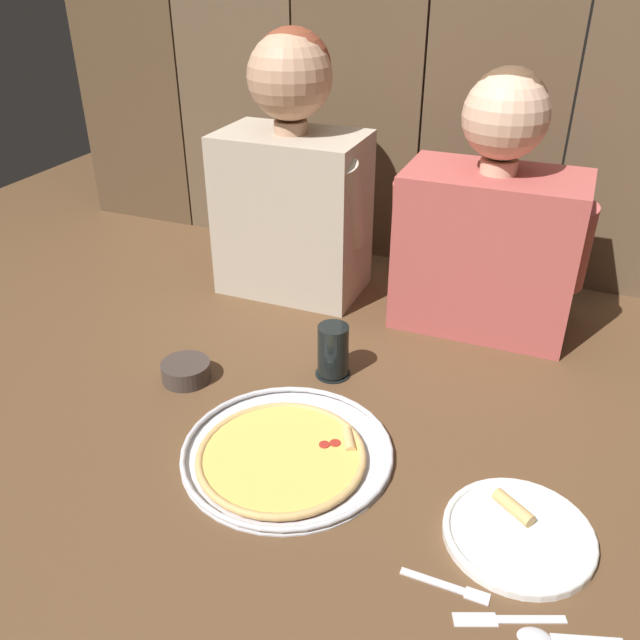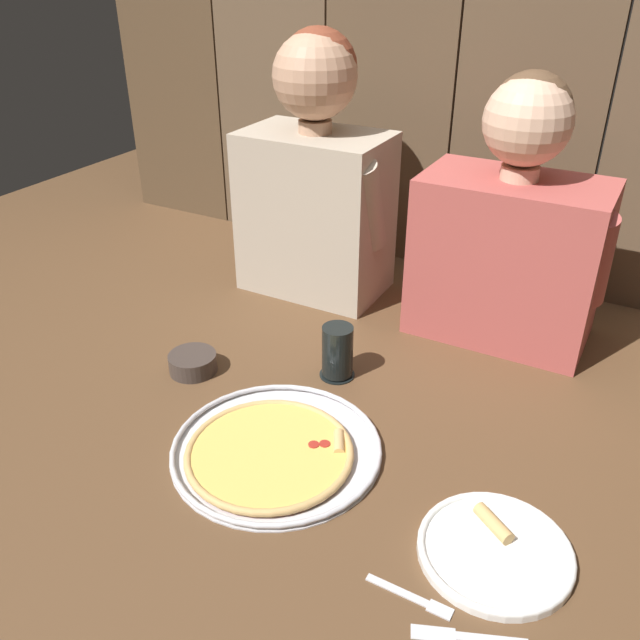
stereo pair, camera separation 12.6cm
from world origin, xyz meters
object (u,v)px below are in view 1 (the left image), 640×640
pizza_tray (285,453)px  diner_left (292,177)px  dinner_plate (519,533)px  dipping_bowl (186,370)px  diner_right (491,221)px  drinking_glass (332,351)px

pizza_tray → diner_left: size_ratio=0.59×
dinner_plate → dipping_bowl: (-0.71, 0.17, 0.01)m
dinner_plate → diner_left: 0.99m
pizza_tray → diner_right: diner_right is taller
dipping_bowl → diner_right: diner_right is taller
drinking_glass → diner_left: 0.49m
dipping_bowl → drinking_glass: bearing=25.9°
pizza_tray → dinner_plate: dinner_plate is taller
drinking_glass → dipping_bowl: 0.31m
dinner_plate → diner_right: bearing=105.5°
pizza_tray → diner_left: diner_left is taller
drinking_glass → pizza_tray: bearing=-86.0°
diner_left → dipping_bowl: bearing=-94.0°
drinking_glass → diner_left: size_ratio=0.18×
drinking_glass → diner_right: size_ratio=0.20×
dinner_plate → drinking_glass: (-0.43, 0.31, 0.05)m
pizza_tray → dipping_bowl: 0.33m
dinner_plate → drinking_glass: 0.53m
diner_right → dinner_plate: bearing=-74.5°
pizza_tray → dipping_bowl: bearing=153.9°
dinner_plate → diner_right: size_ratio=0.40×
drinking_glass → dipping_bowl: drinking_glass is taller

